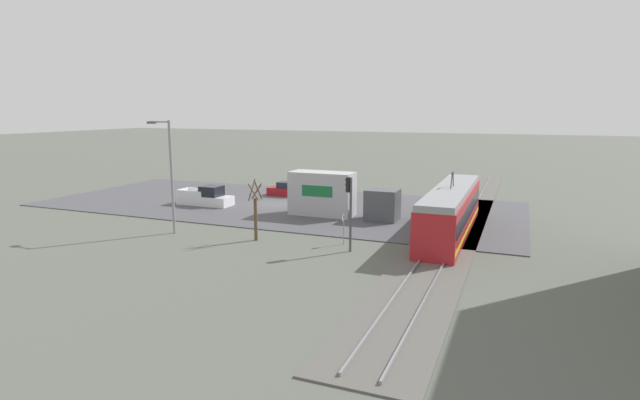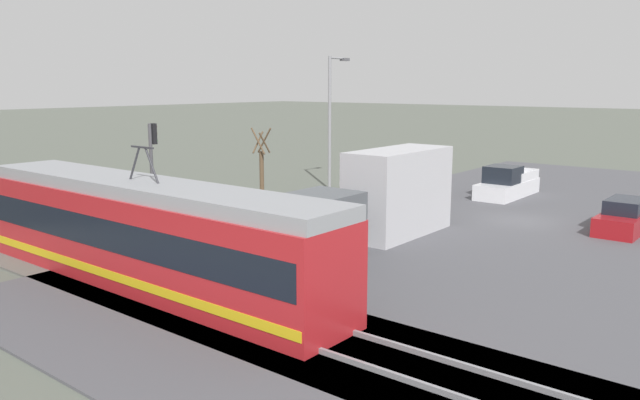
% 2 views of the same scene
% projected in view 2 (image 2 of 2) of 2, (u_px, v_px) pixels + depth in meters
% --- Properties ---
extents(ground_plane, '(320.00, 320.00, 0.00)m').
position_uv_depth(ground_plane, '(518.00, 222.00, 30.42)').
color(ground_plane, '#565B51').
extents(road_surface, '(19.66, 45.46, 0.08)m').
position_uv_depth(road_surface, '(518.00, 221.00, 30.42)').
color(road_surface, '#4C4C51').
rests_on(road_surface, ground).
extents(rail_bed, '(56.62, 4.40, 0.22)m').
position_uv_depth(rail_bed, '(279.00, 326.00, 17.16)').
color(rail_bed, '#5B5954').
rests_on(rail_bed, ground).
extents(light_rail_tram, '(15.73, 2.67, 4.58)m').
position_uv_depth(light_rail_tram, '(147.00, 235.00, 20.45)').
color(light_rail_tram, '#B21E23').
rests_on(light_rail_tram, ground).
extents(box_truck, '(2.33, 9.46, 3.75)m').
position_uv_depth(box_truck, '(382.00, 199.00, 26.41)').
color(box_truck, '#4C5156').
rests_on(box_truck, ground).
extents(pickup_truck, '(1.94, 5.38, 1.87)m').
position_uv_depth(pickup_truck, '(507.00, 185.00, 36.78)').
color(pickup_truck, silver).
rests_on(pickup_truck, ground).
extents(sedan_car_0, '(1.71, 4.57, 1.47)m').
position_uv_depth(sedan_car_0, '(625.00, 218.00, 28.13)').
color(sedan_car_0, maroon).
rests_on(sedan_car_0, ground).
extents(traffic_light_pole, '(0.28, 0.47, 4.86)m').
position_uv_depth(traffic_light_pole, '(153.00, 160.00, 28.67)').
color(traffic_light_pole, '#47474C').
rests_on(traffic_light_pole, ground).
extents(street_tree, '(1.03, 0.85, 4.30)m').
position_uv_depth(street_tree, '(262.00, 171.00, 34.15)').
color(street_tree, brown).
rests_on(street_tree, ground).
extents(street_lamp_near_crossing, '(0.36, 1.95, 8.35)m').
position_uv_depth(street_lamp_near_crossing, '(332.00, 114.00, 39.18)').
color(street_lamp_near_crossing, gray).
rests_on(street_lamp_near_crossing, ground).
extents(no_parking_sign, '(0.32, 0.08, 2.09)m').
position_uv_depth(no_parking_sign, '(190.00, 201.00, 28.82)').
color(no_parking_sign, gray).
rests_on(no_parking_sign, ground).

